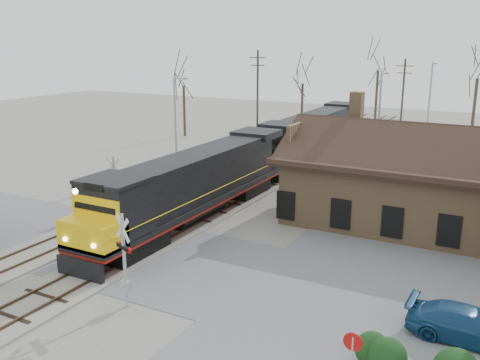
% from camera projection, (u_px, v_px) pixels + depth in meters
% --- Properties ---
extents(ground, '(140.00, 140.00, 0.00)m').
position_uv_depth(ground, '(133.00, 253.00, 28.98)').
color(ground, gray).
rests_on(ground, ground).
extents(road, '(60.00, 9.00, 0.03)m').
position_uv_depth(road, '(133.00, 252.00, 28.97)').
color(road, slate).
rests_on(road, ground).
extents(track_main, '(3.40, 90.00, 0.24)m').
position_uv_depth(track_main, '(257.00, 187.00, 41.71)').
color(track_main, gray).
rests_on(track_main, ground).
extents(track_siding, '(3.40, 90.00, 0.24)m').
position_uv_depth(track_siding, '(208.00, 180.00, 43.78)').
color(track_siding, gray).
rests_on(track_siding, ground).
extents(depot, '(15.20, 9.31, 7.90)m').
position_uv_depth(depot, '(409.00, 186.00, 33.04)').
color(depot, '#99754F').
rests_on(depot, ground).
extents(locomotive_lead, '(3.03, 20.30, 4.51)m').
position_uv_depth(locomotive_lead, '(190.00, 186.00, 33.17)').
color(locomotive_lead, black).
rests_on(locomotive_lead, ground).
extents(locomotive_trailing, '(3.03, 20.30, 4.27)m').
position_uv_depth(locomotive_trailing, '(310.00, 135.00, 50.66)').
color(locomotive_trailing, black).
rests_on(locomotive_trailing, ground).
extents(crossbuck_near, '(1.15, 0.51, 4.22)m').
position_uv_depth(crossbuck_near, '(125.00, 264.00, 22.65)').
color(crossbuck_near, '#A5A8AD').
rests_on(crossbuck_near, ground).
extents(crossbuck_far, '(1.03, 0.45, 3.76)m').
position_uv_depth(crossbuck_far, '(115.00, 186.00, 35.51)').
color(crossbuck_far, '#A5A8AD').
rests_on(crossbuck_far, ground).
extents(do_not_enter_sign, '(0.65, 0.07, 2.19)m').
position_uv_depth(do_not_enter_sign, '(352.00, 351.00, 17.13)').
color(do_not_enter_sign, '#A5A8AD').
rests_on(do_not_enter_sign, ground).
extents(parked_car, '(4.68, 1.99, 1.35)m').
position_uv_depth(parked_car, '(469.00, 326.00, 20.31)').
color(parked_car, navy).
rests_on(parked_car, ground).
extents(hedge_a, '(1.25, 1.25, 1.25)m').
position_uv_depth(hedge_a, '(372.00, 349.00, 18.86)').
color(hedge_a, black).
rests_on(hedge_a, ground).
extents(hedge_b, '(1.36, 1.36, 1.36)m').
position_uv_depth(hedge_b, '(387.00, 357.00, 18.29)').
color(hedge_b, black).
rests_on(hedge_b, ground).
extents(streetlight_a, '(0.25, 2.04, 8.10)m').
position_uv_depth(streetlight_a, '(176.00, 119.00, 45.60)').
color(streetlight_a, '#A5A8AD').
rests_on(streetlight_a, ground).
extents(streetlight_b, '(0.25, 2.04, 8.82)m').
position_uv_depth(streetlight_b, '(379.00, 123.00, 41.27)').
color(streetlight_b, '#A5A8AD').
rests_on(streetlight_b, ground).
extents(streetlight_c, '(0.25, 2.04, 9.01)m').
position_uv_depth(streetlight_c, '(429.00, 103.00, 53.40)').
color(streetlight_c, '#A5A8AD').
rests_on(streetlight_c, ground).
extents(utility_pole_a, '(2.00, 0.24, 10.10)m').
position_uv_depth(utility_pole_a, '(257.00, 96.00, 57.62)').
color(utility_pole_a, '#382D23').
rests_on(utility_pole_a, ground).
extents(utility_pole_b, '(2.00, 0.24, 9.01)m').
position_uv_depth(utility_pole_b, '(403.00, 96.00, 62.45)').
color(utility_pole_b, '#382D23').
rests_on(utility_pole_b, ground).
extents(tree_a, '(3.94, 3.94, 9.66)m').
position_uv_depth(tree_a, '(183.00, 78.00, 62.27)').
color(tree_a, '#382D23').
rests_on(tree_a, ground).
extents(tree_b, '(4.03, 4.03, 9.88)m').
position_uv_depth(tree_b, '(303.00, 75.00, 63.88)').
color(tree_b, '#382D23').
rests_on(tree_b, ground).
extents(tree_c, '(5.00, 5.00, 12.26)m').
position_uv_depth(tree_c, '(379.00, 60.00, 64.92)').
color(tree_c, '#382D23').
rests_on(tree_c, ground).
extents(tree_d, '(4.88, 4.88, 11.95)m').
position_uv_depth(tree_d, '(479.00, 66.00, 54.49)').
color(tree_d, '#382D23').
rests_on(tree_d, ground).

